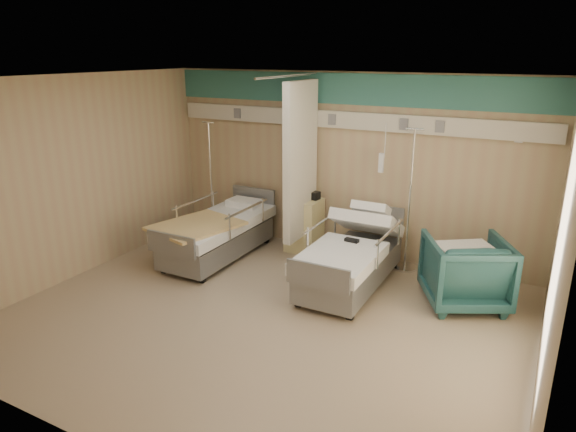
{
  "coord_description": "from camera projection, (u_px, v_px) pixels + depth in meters",
  "views": [
    {
      "loc": [
        2.87,
        -4.78,
        3.08
      ],
      "look_at": [
        0.01,
        0.6,
        1.12
      ],
      "focal_mm": 32.0,
      "sensor_mm": 36.0,
      "label": 1
    }
  ],
  "objects": [
    {
      "name": "ground",
      "position": [
        264.0,
        316.0,
        6.25
      ],
      "size": [
        6.0,
        5.0,
        0.0
      ],
      "primitive_type": "cube",
      "color": "gray",
      "rests_on": "ground"
    },
    {
      "name": "room_walls",
      "position": [
        271.0,
        162.0,
        5.9
      ],
      "size": [
        6.04,
        5.04,
        2.82
      ],
      "color": "tan",
      "rests_on": "ground"
    },
    {
      "name": "bed_right",
      "position": [
        351.0,
        264.0,
        6.97
      ],
      "size": [
        1.0,
        2.16,
        0.63
      ],
      "primitive_type": null,
      "color": "white",
      "rests_on": "ground"
    },
    {
      "name": "bed_left",
      "position": [
        218.0,
        238.0,
        7.96
      ],
      "size": [
        1.0,
        2.16,
        0.63
      ],
      "primitive_type": null,
      "color": "white",
      "rests_on": "ground"
    },
    {
      "name": "bedside_cabinet",
      "position": [
        304.0,
        225.0,
        8.21
      ],
      "size": [
        0.5,
        0.48,
        0.85
      ],
      "primitive_type": "cube",
      "color": "beige",
      "rests_on": "ground"
    },
    {
      "name": "visitor_armchair",
      "position": [
        465.0,
        272.0,
        6.43
      ],
      "size": [
        1.29,
        1.31,
        0.89
      ],
      "primitive_type": "imported",
      "rotation": [
        0.0,
        0.0,
        3.62
      ],
      "color": "#1E494B",
      "rests_on": "ground"
    },
    {
      "name": "waffle_blanket",
      "position": [
        469.0,
        237.0,
        6.24
      ],
      "size": [
        0.88,
        0.86,
        0.07
      ],
      "primitive_type": "cube",
      "rotation": [
        0.0,
        0.0,
        3.75
      ],
      "color": "white",
      "rests_on": "visitor_armchair"
    },
    {
      "name": "iv_stand_right",
      "position": [
        407.0,
        241.0,
        7.51
      ],
      "size": [
        0.37,
        0.37,
        2.08
      ],
      "rotation": [
        0.0,
        0.0,
        0.24
      ],
      "color": "silver",
      "rests_on": "ground"
    },
    {
      "name": "iv_stand_left",
      "position": [
        213.0,
        214.0,
        8.83
      ],
      "size": [
        0.35,
        0.35,
        1.98
      ],
      "rotation": [
        0.0,
        0.0,
        0.43
      ],
      "color": "silver",
      "rests_on": "ground"
    },
    {
      "name": "call_remote",
      "position": [
        352.0,
        240.0,
        6.91
      ],
      "size": [
        0.2,
        0.1,
        0.04
      ],
      "primitive_type": "cube",
      "rotation": [
        0.0,
        0.0,
        -0.08
      ],
      "color": "black",
      "rests_on": "bed_right"
    },
    {
      "name": "tan_blanket",
      "position": [
        196.0,
        226.0,
        7.48
      ],
      "size": [
        1.22,
        1.4,
        0.04
      ],
      "primitive_type": "cube",
      "rotation": [
        0.0,
        0.0,
        -0.25
      ],
      "color": "tan",
      "rests_on": "bed_left"
    },
    {
      "name": "toiletry_bag",
      "position": [
        312.0,
        195.0,
        8.1
      ],
      "size": [
        0.25,
        0.18,
        0.12
      ],
      "primitive_type": "cube",
      "rotation": [
        0.0,
        0.0,
        -0.16
      ],
      "color": "black",
      "rests_on": "bedside_cabinet"
    },
    {
      "name": "white_cup",
      "position": [
        305.0,
        193.0,
        8.17
      ],
      "size": [
        0.11,
        0.11,
        0.14
      ],
      "primitive_type": "cylinder",
      "rotation": [
        0.0,
        0.0,
        0.14
      ],
      "color": "white",
      "rests_on": "bedside_cabinet"
    }
  ]
}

